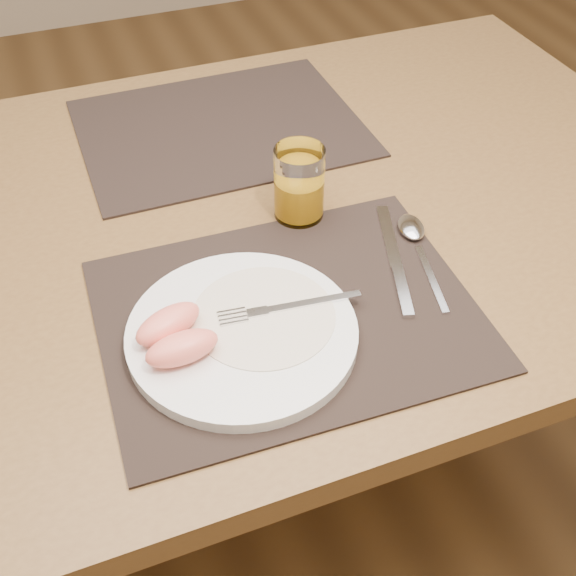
# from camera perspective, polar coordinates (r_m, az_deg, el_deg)

# --- Properties ---
(ground) EXTENTS (5.00, 5.00, 0.00)m
(ground) POSITION_cam_1_polar(r_m,az_deg,el_deg) (1.61, -2.24, -15.50)
(ground) COLOR brown
(ground) RESTS_ON ground
(table) EXTENTS (1.40, 0.90, 0.75)m
(table) POSITION_cam_1_polar(r_m,az_deg,el_deg) (1.09, -3.19, 2.79)
(table) COLOR brown
(table) RESTS_ON ground
(placemat_near) EXTENTS (0.46, 0.37, 0.00)m
(placemat_near) POSITION_cam_1_polar(r_m,az_deg,el_deg) (0.88, 0.00, -2.07)
(placemat_near) COLOR black
(placemat_near) RESTS_ON table
(placemat_far) EXTENTS (0.45, 0.35, 0.00)m
(placemat_far) POSITION_cam_1_polar(r_m,az_deg,el_deg) (1.22, -5.38, 12.49)
(placemat_far) COLOR black
(placemat_far) RESTS_ON table
(plate) EXTENTS (0.27, 0.27, 0.02)m
(plate) POSITION_cam_1_polar(r_m,az_deg,el_deg) (0.84, -3.64, -3.60)
(plate) COLOR white
(plate) RESTS_ON placemat_near
(plate_dressing) EXTENTS (0.17, 0.17, 0.00)m
(plate_dressing) POSITION_cam_1_polar(r_m,az_deg,el_deg) (0.85, -1.96, -2.20)
(plate_dressing) COLOR white
(plate_dressing) RESTS_ON plate
(fork) EXTENTS (0.18, 0.04, 0.00)m
(fork) POSITION_cam_1_polar(r_m,az_deg,el_deg) (0.85, -0.84, -1.65)
(fork) COLOR silver
(fork) RESTS_ON plate
(knife) EXTENTS (0.08, 0.21, 0.01)m
(knife) POSITION_cam_1_polar(r_m,az_deg,el_deg) (0.94, 8.57, 1.65)
(knife) COLOR silver
(knife) RESTS_ON placemat_near
(spoon) EXTENTS (0.06, 0.19, 0.01)m
(spoon) POSITION_cam_1_polar(r_m,az_deg,el_deg) (0.99, 9.93, 4.21)
(spoon) COLOR silver
(spoon) RESTS_ON placemat_near
(juice_glass) EXTENTS (0.07, 0.07, 0.10)m
(juice_glass) POSITION_cam_1_polar(r_m,az_deg,el_deg) (0.99, 0.89, 8.00)
(juice_glass) COLOR white
(juice_glass) RESTS_ON placemat_near
(grapefruit_wedges) EXTENTS (0.09, 0.10, 0.03)m
(grapefruit_wedges) POSITION_cam_1_polar(r_m,az_deg,el_deg) (0.81, -8.93, -3.74)
(grapefruit_wedges) COLOR #FF8068
(grapefruit_wedges) RESTS_ON plate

